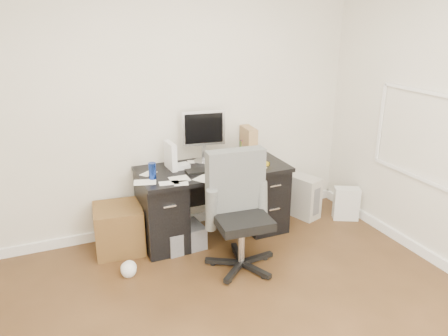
# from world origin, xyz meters

# --- Properties ---
(room_shell) EXTENTS (4.02, 4.02, 2.71)m
(room_shell) POSITION_xyz_m (0.03, 0.03, 1.66)
(room_shell) COLOR beige
(room_shell) RESTS_ON ground
(desk) EXTENTS (1.50, 0.70, 0.75)m
(desk) POSITION_xyz_m (0.30, 1.65, 0.40)
(desk) COLOR black
(desk) RESTS_ON ground
(loose_papers) EXTENTS (1.10, 0.60, 0.00)m
(loose_papers) POSITION_xyz_m (0.10, 1.60, 0.75)
(loose_papers) COLOR white
(loose_papers) RESTS_ON desk
(lcd_monitor) EXTENTS (0.47, 0.32, 0.56)m
(lcd_monitor) POSITION_xyz_m (0.27, 1.84, 1.03)
(lcd_monitor) COLOR silver
(lcd_monitor) RESTS_ON desk
(keyboard) EXTENTS (0.41, 0.16, 0.02)m
(keyboard) POSITION_xyz_m (0.20, 1.57, 0.76)
(keyboard) COLOR black
(keyboard) RESTS_ON desk
(computer_mouse) EXTENTS (0.07, 0.07, 0.06)m
(computer_mouse) POSITION_xyz_m (0.59, 1.59, 0.78)
(computer_mouse) COLOR silver
(computer_mouse) RESTS_ON desk
(travel_mug) EXTENTS (0.07, 0.07, 0.16)m
(travel_mug) POSITION_xyz_m (-0.34, 1.58, 0.83)
(travel_mug) COLOR navy
(travel_mug) RESTS_ON desk
(white_binder) EXTENTS (0.12, 0.24, 0.27)m
(white_binder) POSITION_xyz_m (-0.10, 1.78, 0.89)
(white_binder) COLOR white
(white_binder) RESTS_ON desk
(magazine_file) EXTENTS (0.16, 0.28, 0.32)m
(magazine_file) POSITION_xyz_m (0.78, 1.84, 0.91)
(magazine_file) COLOR #946D48
(magazine_file) RESTS_ON desk
(pen_cup) EXTENTS (0.11, 0.11, 0.21)m
(pen_cup) POSITION_xyz_m (0.66, 1.76, 0.85)
(pen_cup) COLOR #5D2D1A
(pen_cup) RESTS_ON desk
(yellow_book) EXTENTS (0.22, 0.26, 0.04)m
(yellow_book) POSITION_xyz_m (0.74, 1.57, 0.77)
(yellow_book) COLOR gold
(yellow_book) RESTS_ON desk
(paper_remote) EXTENTS (0.28, 0.26, 0.02)m
(paper_remote) POSITION_xyz_m (0.22, 1.38, 0.76)
(paper_remote) COLOR white
(paper_remote) RESTS_ON desk
(office_chair) EXTENTS (0.66, 0.66, 1.08)m
(office_chair) POSITION_xyz_m (0.30, 0.96, 0.54)
(office_chair) COLOR #4C4E4C
(office_chair) RESTS_ON ground
(pc_tower) EXTENTS (0.36, 0.52, 0.48)m
(pc_tower) POSITION_xyz_m (1.39, 1.71, 0.24)
(pc_tower) COLOR #B8B2A6
(pc_tower) RESTS_ON ground
(shopping_bag) EXTENTS (0.34, 0.30, 0.37)m
(shopping_bag) POSITION_xyz_m (1.81, 1.40, 0.19)
(shopping_bag) COLOR silver
(shopping_bag) RESTS_ON ground
(wicker_basket) EXTENTS (0.50, 0.50, 0.46)m
(wicker_basket) POSITION_xyz_m (-0.67, 1.72, 0.23)
(wicker_basket) COLOR #502F18
(wicker_basket) RESTS_ON ground
(desk_printer) EXTENTS (0.41, 0.35, 0.23)m
(desk_printer) POSITION_xyz_m (-0.08, 1.51, 0.11)
(desk_printer) COLOR #5C5C61
(desk_printer) RESTS_ON ground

